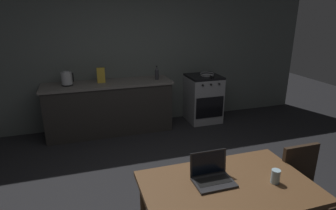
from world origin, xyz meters
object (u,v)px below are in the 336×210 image
frying_pan (207,74)px  drinking_glass (275,176)px  dining_table (228,192)px  laptop (212,176)px  stove_oven (203,98)px  chair (304,187)px  bottle (157,73)px  electric_kettle (67,79)px  cereal_box (101,75)px

frying_pan → drinking_glass: (-0.86, -3.11, -0.12)m
dining_table → drinking_glass: 0.40m
laptop → drinking_glass: size_ratio=2.80×
frying_pan → stove_oven: bearing=155.2°
stove_oven → dining_table: 3.28m
chair → drinking_glass: (-0.48, -0.15, 0.30)m
laptop → frying_pan: size_ratio=0.73×
stove_oven → drinking_glass: (-0.81, -3.14, 0.35)m
laptop → bottle: (0.35, 2.92, 0.22)m
chair → bottle: (-0.60, 2.94, 0.51)m
stove_oven → bottle: (-0.93, -0.05, 0.56)m
stove_oven → electric_kettle: 2.48m
electric_kettle → bottle: size_ratio=0.94×
cereal_box → laptop: bearing=-78.7°
laptop → frying_pan: 3.23m
stove_oven → frying_pan: (0.06, -0.03, 0.47)m
laptop → dining_table: bearing=-54.6°
laptop → frying_pan: bearing=52.6°
stove_oven → electric_kettle: size_ratio=3.84×
laptop → bottle: 2.95m
drinking_glass → cereal_box: cereal_box is taller
bottle → laptop: bearing=-96.9°
drinking_glass → frying_pan: bearing=74.5°
dining_table → chair: (0.85, 0.07, -0.17)m
bottle → drinking_glass: bearing=-87.7°
electric_kettle → frying_pan: (2.48, -0.03, -0.09)m
frying_pan → drinking_glass: bearing=-105.5°
dining_table → frying_pan: bearing=67.8°
stove_oven → frying_pan: bearing=-24.8°
dining_table → cereal_box: 3.17m
chair → frying_pan: size_ratio=2.00×
chair → cereal_box: (-1.55, 3.01, 0.52)m
electric_kettle → laptop: bearing=-69.0°
drinking_glass → stove_oven: bearing=75.6°
bottle → drinking_glass: bottle is taller
stove_oven → drinking_glass: bearing=-104.4°
frying_pan → cereal_box: (-1.93, 0.05, 0.10)m
bottle → stove_oven: bearing=2.9°
frying_pan → electric_kettle: bearing=179.4°
stove_oven → cereal_box: cereal_box is taller
stove_oven → laptop: (-1.28, -2.96, 0.34)m
laptop → drinking_glass: (0.47, -0.17, 0.01)m
electric_kettle → bottle: 1.49m
chair → laptop: 0.99m
chair → electric_kettle: (-2.09, 2.99, 0.50)m
bottle → frying_pan: bottle is taller
stove_oven → laptop: 3.25m
dining_table → laptop: size_ratio=4.23×
laptop → cereal_box: bearing=88.3°
laptop → electric_kettle: bearing=98.0°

